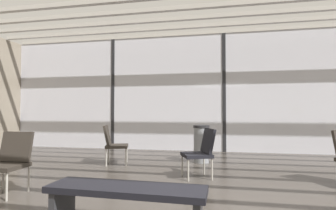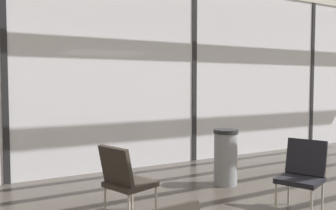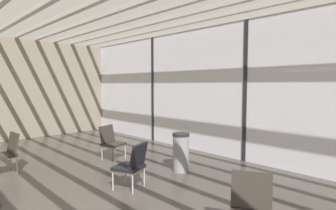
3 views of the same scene
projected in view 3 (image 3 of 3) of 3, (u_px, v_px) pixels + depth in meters
The scene contains 9 objects.
glass_curtain_wall at pixel (246, 91), 6.67m from camera, with size 14.00×0.08×3.52m, color silver.
window_mullion_0 at pixel (154, 90), 9.17m from camera, with size 0.10×0.12×3.52m, color black.
window_mullion_1 at pixel (246, 91), 6.67m from camera, with size 0.10×0.12×3.52m, color black.
side_wall_left_panels at pixel (8, 90), 9.13m from camera, with size 0.10×11.20×3.52m, color #756B5B.
lounge_chair_0 at pixel (111, 140), 6.92m from camera, with size 0.64×0.62×0.87m.
lounge_chair_1 at pixel (7, 151), 5.83m from camera, with size 0.50×0.55×0.87m.
lounge_chair_3 at pixel (251, 207), 3.15m from camera, with size 0.66×0.68×0.87m.
lounge_chair_5 at pixel (133, 163), 4.92m from camera, with size 0.67×0.64×0.87m.
trash_bin at pixel (181, 152), 5.95m from camera, with size 0.38×0.38×0.86m.
Camera 3 is at (3.43, -0.86, 1.93)m, focal length 28.60 mm.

